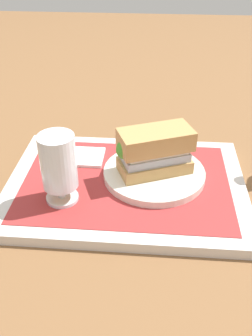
% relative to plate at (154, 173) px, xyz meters
% --- Properties ---
extents(ground_plane, '(3.00, 3.00, 0.00)m').
position_rel_plate_xyz_m(ground_plane, '(0.05, 0.02, -0.03)').
color(ground_plane, brown).
extents(tray, '(0.44, 0.32, 0.02)m').
position_rel_plate_xyz_m(tray, '(0.05, 0.02, -0.02)').
color(tray, silver).
rests_on(tray, ground_plane).
extents(placemat, '(0.38, 0.27, 0.00)m').
position_rel_plate_xyz_m(placemat, '(0.05, 0.02, -0.01)').
color(placemat, '#9E2D2D').
rests_on(placemat, tray).
extents(plate, '(0.19, 0.19, 0.01)m').
position_rel_plate_xyz_m(plate, '(0.00, 0.00, 0.00)').
color(plate, silver).
rests_on(plate, placemat).
extents(sandwich, '(0.14, 0.11, 0.08)m').
position_rel_plate_xyz_m(sandwich, '(0.00, 0.00, 0.05)').
color(sandwich, tan).
rests_on(sandwich, plate).
extents(beer_glass, '(0.06, 0.06, 0.12)m').
position_rel_plate_xyz_m(beer_glass, '(0.16, 0.08, 0.06)').
color(beer_glass, silver).
rests_on(beer_glass, placemat).
extents(napkin_folded, '(0.09, 0.07, 0.01)m').
position_rel_plate_xyz_m(napkin_folded, '(0.15, -0.05, -0.00)').
color(napkin_folded, white).
rests_on(napkin_folded, placemat).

